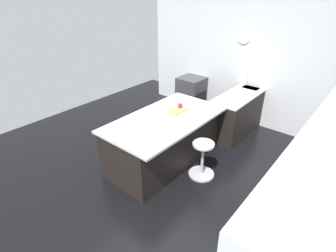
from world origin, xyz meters
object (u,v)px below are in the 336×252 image
object	(u,v)px
cutting_board	(177,110)
apple_red	(180,105)
stool_by_window	(202,160)
oven_range	(191,94)
kitchen_island	(164,140)

from	to	relation	value
cutting_board	apple_red	xyz separation A→B (m)	(-0.13, -0.02, 0.05)
cutting_board	apple_red	size ratio (longest dim) A/B	4.21
stool_by_window	cutting_board	distance (m)	1.00
apple_red	oven_range	bearing A→B (deg)	-151.15
kitchen_island	cutting_board	world-z (taller)	cutting_board
oven_range	stool_by_window	size ratio (longest dim) A/B	1.35
kitchen_island	apple_red	bearing A→B (deg)	-178.89
apple_red	stool_by_window	bearing A→B (deg)	63.86
oven_range	cutting_board	bearing A→B (deg)	27.70
kitchen_island	stool_by_window	distance (m)	0.79
stool_by_window	apple_red	size ratio (longest dim) A/B	7.49
oven_range	kitchen_island	world-z (taller)	kitchen_island
stool_by_window	apple_red	distance (m)	1.09
kitchen_island	oven_range	bearing A→B (deg)	-156.50
apple_red	cutting_board	bearing A→B (deg)	10.38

